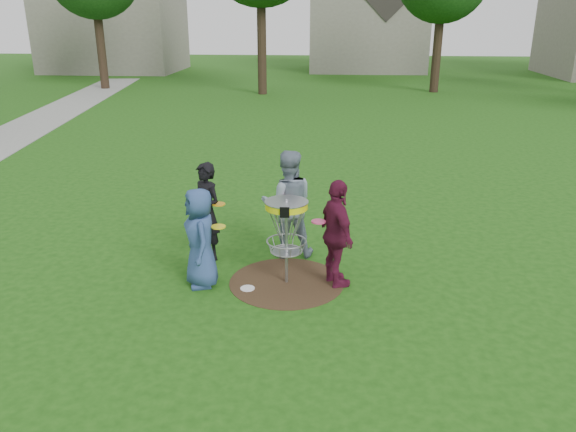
# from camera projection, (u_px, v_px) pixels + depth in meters

# --- Properties ---
(ground) EXTENTS (100.00, 100.00, 0.00)m
(ground) POSITION_uv_depth(u_px,v_px,m) (287.00, 282.00, 8.81)
(ground) COLOR #19470F
(ground) RESTS_ON ground
(dirt_patch) EXTENTS (1.80, 1.80, 0.01)m
(dirt_patch) POSITION_uv_depth(u_px,v_px,m) (287.00, 282.00, 8.81)
(dirt_patch) COLOR #47331E
(dirt_patch) RESTS_ON ground
(player_blue) EXTENTS (0.74, 0.89, 1.56)m
(player_blue) POSITION_uv_depth(u_px,v_px,m) (200.00, 238.00, 8.48)
(player_blue) COLOR navy
(player_blue) RESTS_ON ground
(player_black) EXTENTS (0.73, 0.71, 1.69)m
(player_black) POSITION_uv_depth(u_px,v_px,m) (206.00, 212.00, 9.39)
(player_black) COLOR black
(player_black) RESTS_ON ground
(player_grey) EXTENTS (1.00, 0.83, 1.86)m
(player_grey) POSITION_uv_depth(u_px,v_px,m) (288.00, 204.00, 9.52)
(player_grey) COLOR gray
(player_grey) RESTS_ON ground
(player_maroon) EXTENTS (0.77, 1.07, 1.69)m
(player_maroon) POSITION_uv_depth(u_px,v_px,m) (337.00, 234.00, 8.46)
(player_maroon) COLOR #5A142F
(player_maroon) RESTS_ON ground
(disc_on_grass) EXTENTS (0.22, 0.22, 0.02)m
(disc_on_grass) POSITION_uv_depth(u_px,v_px,m) (247.00, 289.00, 8.59)
(disc_on_grass) COLOR white
(disc_on_grass) RESTS_ON ground
(disc_golf_basket) EXTENTS (0.66, 0.67, 1.38)m
(disc_golf_basket) POSITION_uv_depth(u_px,v_px,m) (286.00, 222.00, 8.46)
(disc_golf_basket) COLOR #9EA0A5
(disc_golf_basket) RESTS_ON ground
(held_discs) EXTENTS (1.88, 1.16, 0.20)m
(held_discs) POSITION_uv_depth(u_px,v_px,m) (260.00, 212.00, 8.80)
(held_discs) COLOR yellow
(held_discs) RESTS_ON ground
(house_row) EXTENTS (44.50, 10.65, 11.62)m
(house_row) POSITION_uv_depth(u_px,v_px,m) (396.00, 10.00, 38.02)
(house_row) COLOR gray
(house_row) RESTS_ON ground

